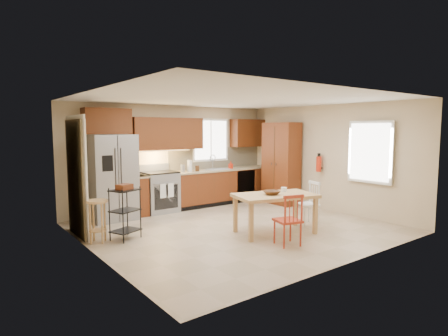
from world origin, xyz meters
The scene contains 33 objects.
floor centered at (0.00, 0.00, 0.00)m, with size 5.50×5.50×0.00m, color tan.
ceiling centered at (0.00, 0.00, 2.50)m, with size 5.50×5.00×0.02m, color silver.
wall_back centered at (0.00, 2.50, 1.25)m, with size 5.50×0.02×2.50m, color #CCB793.
wall_front centered at (0.00, -2.50, 1.25)m, with size 5.50×0.02×2.50m, color #CCB793.
wall_left centered at (-2.75, 0.00, 1.25)m, with size 0.02×5.00×2.50m, color #CCB793.
wall_right centered at (2.75, 0.00, 1.25)m, with size 0.02×5.00×2.50m, color #CCB793.
refrigerator centered at (-1.70, 2.12, 0.91)m, with size 0.92×0.75×1.82m, color gray.
range_stove centered at (-0.55, 2.19, 0.46)m, with size 0.76×0.63×0.92m, color gray.
base_cabinet_narrow centered at (-1.10, 2.20, 0.45)m, with size 0.30×0.60×0.90m, color #632C12.
base_cabinet_run centered at (1.29, 2.20, 0.45)m, with size 2.92×0.60×0.90m, color #632C12.
dishwasher centered at (1.85, 1.91, 0.45)m, with size 0.60×0.02×0.78m, color black.
backsplash centered at (1.29, 2.48, 1.18)m, with size 2.92×0.03×0.55m, color beige.
upper_over_fridge centered at (-1.70, 2.33, 2.10)m, with size 1.00×0.35×0.55m, color #57280E.
upper_left_block centered at (-0.25, 2.33, 1.83)m, with size 1.80×0.35×0.75m, color #57280E.
upper_right_block centered at (2.25, 2.33, 1.83)m, with size 1.00×0.35×0.75m, color #57280E.
window_back centered at (1.10, 2.48, 1.65)m, with size 1.12×0.04×1.12m, color white.
sink centered at (1.10, 2.20, 0.86)m, with size 0.62×0.46×0.16m, color gray.
undercab_glow centered at (-0.55, 2.30, 1.43)m, with size 1.60×0.30×0.01m, color #FFBF66.
soap_bottle centered at (1.48, 2.10, 1.00)m, with size 0.09×0.09×0.19m, color red.
paper_towel centered at (0.25, 2.15, 1.04)m, with size 0.12×0.12×0.28m, color silver.
canister_steel centered at (0.05, 2.15, 0.99)m, with size 0.11×0.11×0.18m, color gray.
canister_wood centered at (0.45, 2.12, 0.97)m, with size 0.10×0.10×0.14m, color #462712.
pantry centered at (2.43, 1.20, 1.05)m, with size 0.50×0.95×2.10m, color #632C12.
fire_extinguisher centered at (2.63, 0.15, 1.10)m, with size 0.12×0.12×0.36m, color red.
window_right centered at (2.68, -1.15, 1.45)m, with size 0.04×1.02×1.32m, color white.
doorway centered at (-2.67, 1.30, 1.05)m, with size 0.04×0.95×2.10m, color #8C7A59.
dining_table centered at (0.33, -0.71, 0.36)m, with size 1.47×0.83×0.72m, color tan, non-canonical shape.
chair_red centered at (-0.02, -1.36, 0.43)m, with size 0.41×0.41×0.87m, color #A72F19, non-canonical shape.
chair_white centered at (1.28, -0.66, 0.43)m, with size 0.41×0.41×0.87m, color silver, non-canonical shape.
table_bowl centered at (0.24, -0.71, 0.73)m, with size 0.30×0.30×0.07m, color #462712.
table_jar centered at (0.65, -0.62, 0.76)m, with size 0.10×0.10×0.12m, color silver.
bar_stool centered at (-2.50, 0.69, 0.37)m, with size 0.36×0.36×0.73m, color tan, non-canonical shape.
utility_cart centered at (-2.05, 0.58, 0.46)m, with size 0.46×0.36×0.93m, color black, non-canonical shape.
Camera 1 is at (-4.54, -5.59, 1.93)m, focal length 30.00 mm.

